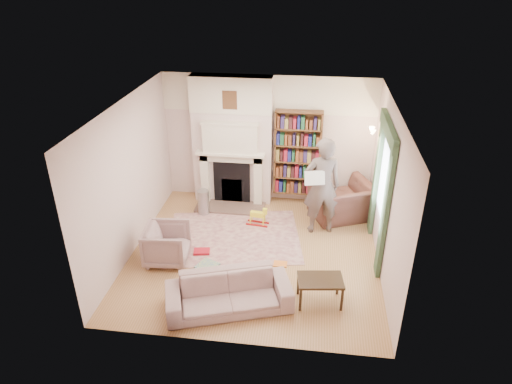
# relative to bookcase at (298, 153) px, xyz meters

# --- Properties ---
(floor) EXTENTS (4.50, 4.50, 0.00)m
(floor) POSITION_rel_bookcase_xyz_m (-0.65, -2.12, -1.18)
(floor) COLOR olive
(floor) RESTS_ON ground
(ceiling) EXTENTS (4.50, 4.50, 0.00)m
(ceiling) POSITION_rel_bookcase_xyz_m (-0.65, -2.12, 1.62)
(ceiling) COLOR white
(ceiling) RESTS_ON wall_back
(wall_back) EXTENTS (4.50, 0.00, 4.50)m
(wall_back) POSITION_rel_bookcase_xyz_m (-0.65, 0.13, 0.22)
(wall_back) COLOR silver
(wall_back) RESTS_ON floor
(wall_front) EXTENTS (4.50, 0.00, 4.50)m
(wall_front) POSITION_rel_bookcase_xyz_m (-0.65, -4.37, 0.22)
(wall_front) COLOR silver
(wall_front) RESTS_ON floor
(wall_left) EXTENTS (0.00, 4.50, 4.50)m
(wall_left) POSITION_rel_bookcase_xyz_m (-2.90, -2.12, 0.22)
(wall_left) COLOR silver
(wall_left) RESTS_ON floor
(wall_right) EXTENTS (0.00, 4.50, 4.50)m
(wall_right) POSITION_rel_bookcase_xyz_m (1.60, -2.12, 0.22)
(wall_right) COLOR silver
(wall_right) RESTS_ON floor
(fireplace) EXTENTS (1.70, 0.58, 2.80)m
(fireplace) POSITION_rel_bookcase_xyz_m (-1.40, -0.07, 0.21)
(fireplace) COLOR silver
(fireplace) RESTS_ON floor
(bookcase) EXTENTS (1.00, 0.24, 1.85)m
(bookcase) POSITION_rel_bookcase_xyz_m (0.00, 0.00, 0.00)
(bookcase) COLOR brown
(bookcase) RESTS_ON floor
(window) EXTENTS (0.02, 0.90, 1.30)m
(window) POSITION_rel_bookcase_xyz_m (1.58, -1.72, 0.27)
(window) COLOR silver
(window) RESTS_ON wall_right
(curtain_left) EXTENTS (0.07, 0.32, 2.40)m
(curtain_left) POSITION_rel_bookcase_xyz_m (1.55, -2.42, 0.02)
(curtain_left) COLOR #2F4A31
(curtain_left) RESTS_ON floor
(curtain_right) EXTENTS (0.07, 0.32, 2.40)m
(curtain_right) POSITION_rel_bookcase_xyz_m (1.55, -1.02, 0.02)
(curtain_right) COLOR #2F4A31
(curtain_right) RESTS_ON floor
(pelmet) EXTENTS (0.09, 1.70, 0.24)m
(pelmet) POSITION_rel_bookcase_xyz_m (1.54, -1.72, 1.20)
(pelmet) COLOR #2F4A31
(pelmet) RESTS_ON wall_right
(wall_sconce) EXTENTS (0.20, 0.24, 0.24)m
(wall_sconce) POSITION_rel_bookcase_xyz_m (1.38, -0.62, 0.72)
(wall_sconce) COLOR gold
(wall_sconce) RESTS_ON wall_right
(rug) EXTENTS (2.85, 2.37, 0.01)m
(rug) POSITION_rel_bookcase_xyz_m (-1.12, -1.64, -1.17)
(rug) COLOR beige
(rug) RESTS_ON floor
(armchair_reading) EXTENTS (1.51, 1.43, 0.77)m
(armchair_reading) POSITION_rel_bookcase_xyz_m (0.99, -0.56, -0.79)
(armchair_reading) COLOR #472926
(armchair_reading) RESTS_ON floor
(armchair_left) EXTENTS (0.82, 0.80, 0.69)m
(armchair_left) POSITION_rel_bookcase_xyz_m (-2.17, -2.55, -0.83)
(armchair_left) COLOR #AB998D
(armchair_left) RESTS_ON floor
(sofa) EXTENTS (2.07, 1.32, 0.56)m
(sofa) POSITION_rel_bookcase_xyz_m (-0.84, -3.64, -0.89)
(sofa) COLOR #BCA99B
(sofa) RESTS_ON floor
(man_reading) EXTENTS (0.81, 0.63, 1.98)m
(man_reading) POSITION_rel_bookcase_xyz_m (0.54, -1.16, -0.18)
(man_reading) COLOR #5C4E49
(man_reading) RESTS_ON floor
(newspaper) EXTENTS (0.40, 0.19, 0.26)m
(newspaper) POSITION_rel_bookcase_xyz_m (0.39, -1.36, 0.08)
(newspaper) COLOR silver
(newspaper) RESTS_ON man_reading
(coffee_table) EXTENTS (0.75, 0.54, 0.45)m
(coffee_table) POSITION_rel_bookcase_xyz_m (0.56, -3.33, -0.95)
(coffee_table) COLOR #312211
(coffee_table) RESTS_ON floor
(paraffin_heater) EXTENTS (0.27, 0.27, 0.55)m
(paraffin_heater) POSITION_rel_bookcase_xyz_m (-1.92, -0.80, -0.90)
(paraffin_heater) COLOR #9C9EA3
(paraffin_heater) RESTS_ON floor
(rocking_horse) EXTENTS (0.48, 0.24, 0.40)m
(rocking_horse) POSITION_rel_bookcase_xyz_m (-0.72, -1.11, -0.97)
(rocking_horse) COLOR #FBF429
(rocking_horse) RESTS_ON rug
(board_game) EXTENTS (0.45, 0.45, 0.03)m
(board_game) POSITION_rel_bookcase_xyz_m (-1.42, -2.66, -1.15)
(board_game) COLOR #D0D84C
(board_game) RESTS_ON rug
(game_box_lid) EXTENTS (0.32, 0.24, 0.05)m
(game_box_lid) POSITION_rel_bookcase_xyz_m (-1.62, -2.26, -1.14)
(game_box_lid) COLOR #B11423
(game_box_lid) RESTS_ON rug
(comic_annuals) EXTENTS (0.74, 0.51, 0.02)m
(comic_annuals) POSITION_rel_bookcase_xyz_m (-0.37, -2.56, -1.16)
(comic_annuals) COLOR red
(comic_annuals) RESTS_ON rug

